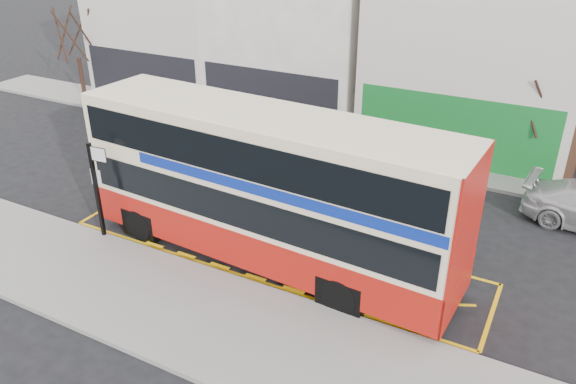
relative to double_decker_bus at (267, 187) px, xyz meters
The scene contains 14 objects.
ground 2.83m from the double_decker_bus, 94.68° to the right, with size 120.00×120.00×0.00m, color black.
pavement 4.29m from the double_decker_bus, 91.61° to the right, with size 40.00×4.00×0.15m, color gray.
kerb 2.95m from the double_decker_bus, 93.57° to the right, with size 40.00×0.15×0.15m, color gray.
far_pavement 10.11m from the double_decker_bus, 90.57° to the left, with size 50.00×3.00×0.15m, color gray.
road_markings 2.59m from the double_decker_bus, 103.80° to the left, with size 14.00×3.40×0.01m, color yellow, non-canonical shape.
terrace_far_left 19.50m from the double_decker_bus, 134.61° to the left, with size 8.00×8.01×10.80m.
terrace_left 15.13m from the double_decker_bus, 112.10° to the left, with size 8.00×8.01×11.80m.
terrace_green_shop 14.42m from the double_decker_bus, 76.14° to the left, with size 9.00×8.01×11.30m.
double_decker_bus is the anchor object (origin of this frame).
bus_stop_post 5.73m from the double_decker_bus, 163.86° to the right, with size 0.84×0.15×3.36m.
car_silver 14.02m from the double_decker_bus, 142.53° to the left, with size 1.56×3.88×1.32m, color #9F9FA3.
car_grey 7.39m from the double_decker_bus, 100.89° to the left, with size 1.53×4.39×1.45m, color #363A3D.
street_tree_left 20.31m from the double_decker_bus, 152.11° to the left, with size 3.09×3.09×6.67m.
street_tree_right 12.40m from the double_decker_bus, 58.67° to the left, with size 2.54×2.54×5.49m.
Camera 1 is at (7.81, -11.94, 10.11)m, focal length 35.00 mm.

